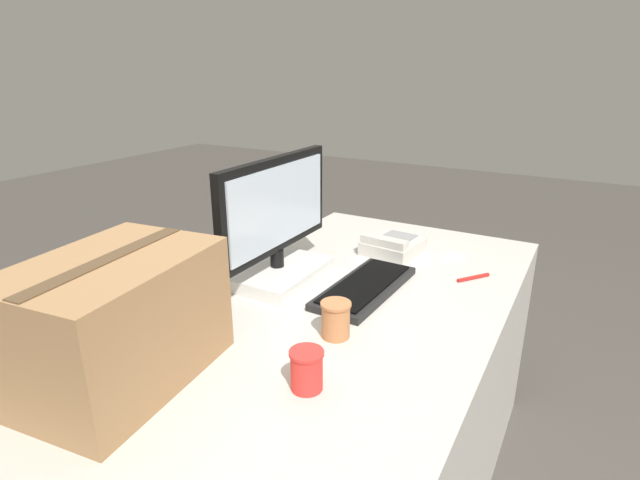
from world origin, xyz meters
TOP-DOWN VIEW (x-y plane):
  - office_desk at (0.00, 0.00)m, footprint 1.80×0.90m
  - monitor at (0.13, 0.25)m, footprint 0.55×0.25m
  - keyboard at (0.18, -0.03)m, footprint 0.42×0.18m
  - desk_phone at (0.53, 0.01)m, footprint 0.22×0.20m
  - paper_cup_left at (-0.33, -0.13)m, footprint 0.08×0.08m
  - paper_cup_right at (-0.10, -0.08)m, footprint 0.08×0.08m
  - cardboard_box at (-0.49, 0.25)m, footprint 0.47×0.35m
  - pen_marker at (0.44, -0.31)m, footprint 0.11×0.08m
  - sticky_note_pad at (0.60, -0.20)m, footprint 0.07×0.07m

SIDE VIEW (x-z plane):
  - office_desk at x=0.00m, z-range 0.00..0.75m
  - sticky_note_pad at x=0.60m, z-range 0.75..0.76m
  - pen_marker at x=0.44m, z-range 0.75..0.76m
  - keyboard at x=0.18m, z-range 0.75..0.78m
  - desk_phone at x=0.53m, z-range 0.74..0.82m
  - paper_cup_left at x=-0.33m, z-range 0.75..0.84m
  - paper_cup_right at x=-0.10m, z-range 0.75..0.85m
  - cardboard_box at x=-0.49m, z-range 0.75..1.04m
  - monitor at x=0.13m, z-range 0.71..1.11m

